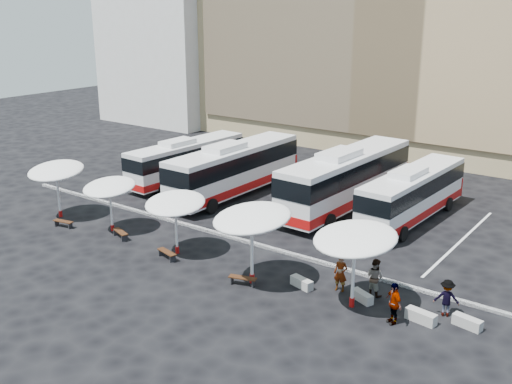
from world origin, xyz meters
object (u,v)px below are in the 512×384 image
Objects in this scene: wood_bench_1 at (120,233)px; wood_bench_2 at (167,253)px; bus_1 at (235,168)px; wood_bench_0 at (63,222)px; passenger_2 at (394,303)px; conc_bench_2 at (421,317)px; sunshade_1 at (109,187)px; bus_2 at (347,178)px; bus_0 at (187,159)px; sunshade_0 at (56,171)px; sunshade_2 at (175,203)px; conc_bench_1 at (362,297)px; bus_3 at (413,193)px; passenger_0 at (341,273)px; passenger_1 at (375,277)px; sunshade_3 at (252,218)px; wood_bench_3 at (243,279)px; conc_bench_3 at (467,322)px; conc_bench_0 at (302,283)px; passenger_3 at (446,298)px; sunshade_4 at (355,239)px.

wood_bench_2 is at bearing -7.24° from wood_bench_1.
wood_bench_0 is (-4.44, -11.36, -1.67)m from bus_1.
wood_bench_1 is (-0.23, -10.53, -1.65)m from bus_1.
wood_bench_2 reaches higher than wood_bench_0.
bus_1 is at bearing -176.16° from passenger_2.
wood_bench_1 is 17.82m from conc_bench_2.
wood_bench_2 is (8.48, 0.28, 0.01)m from wood_bench_0.
conc_bench_2 is 0.71× the size of passenger_2.
bus_1 is 8.91× the size of wood_bench_0.
wood_bench_2 is (5.62, -1.10, -2.41)m from sunshade_1.
bus_2 is 8.86× the size of wood_bench_1.
sunshade_0 is (-1.08, -10.87, 1.33)m from bus_0.
sunshade_2 is 11.07m from conc_bench_1.
bus_3 is 6.17× the size of passenger_0.
bus_3 is 12.03m from conc_bench_1.
passenger_1 is (10.88, 1.82, -1.97)m from sunshade_2.
wood_bench_1 is at bearing -143.54° from passenger_2.
conc_bench_1 reaches higher than wood_bench_2.
conc_bench_1 is at bearing 2.53° from sunshade_1.
sunshade_3 is at bearing -5.37° from sunshade_2.
sunshade_2 is 2.24× the size of passenger_0.
passenger_0 is (4.10, 2.29, 0.58)m from wood_bench_3.
bus_0 is 9.23× the size of conc_bench_1.
conc_bench_2 is 1.90m from conc_bench_3.
passenger_0 is 1.59m from passenger_1.
wood_bench_0 is at bearing -154.29° from sunshade_1.
sunshade_2 is 3.29× the size of conc_bench_0.
passenger_2 is at bearing -0.50° from sunshade_2.
passenger_3 is at bearing 6.84° from wood_bench_1.
conc_bench_0 is (11.67, -9.70, -1.76)m from bus_1.
sunshade_3 is (14.53, -11.29, 1.62)m from bus_0.
conc_bench_2 is (17.56, -9.49, -1.74)m from bus_1.
sunshade_2 is 11.21m from passenger_1.
wood_bench_3 is at bearing -159.50° from passenger_0.
bus_2 is at bearing 108.13° from passenger_0.
conc_bench_0 is 5.02m from passenger_2.
passenger_3 is (23.30, -8.91, -0.89)m from bus_0.
sunshade_0 is at bearing -15.06° from passenger_3.
sunshade_2 is at bearing -105.29° from bus_2.
bus_1 is 0.94× the size of bus_2.
sunshade_0 reaches higher than bus_3.
bus_1 is 17.06m from passenger_1.
sunshade_2 is 9.67m from passenger_0.
sunshade_3 reaches higher than passenger_0.
passenger_3 is at bearing 4.60° from sunshade_0.
bus_0 reaches higher than conc_bench_3.
bus_1 reaches higher than wood_bench_2.
sunshade_4 is 4.19m from conc_bench_0.
sunshade_3 is at bearing 68.68° from wood_bench_3.
sunshade_3 is 4.10× the size of conc_bench_0.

